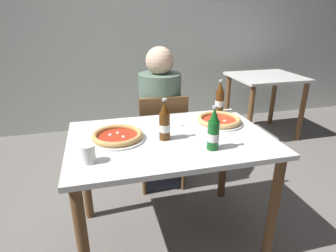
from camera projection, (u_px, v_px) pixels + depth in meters
name	position (u px, v px, depth m)	size (l,w,h in m)	color
ground_plane	(170.00, 234.00, 1.97)	(8.00, 8.00, 0.00)	slate
back_wall_tiled	(124.00, 26.00, 3.47)	(7.00, 0.10, 2.60)	silver
dining_table_main	(170.00, 154.00, 1.74)	(1.20, 0.80, 0.75)	silver
chair_behind_table	(161.00, 136.00, 2.36)	(0.41, 0.41, 0.85)	brown
diner_seated	(160.00, 123.00, 2.37)	(0.34, 0.34, 1.21)	#2D3342
dining_table_background	(265.00, 89.00, 3.41)	(0.80, 0.70, 0.75)	silver
pizza_margherita_near	(219.00, 120.00, 1.89)	(0.32, 0.32, 0.04)	white
pizza_marinara_far	(117.00, 136.00, 1.65)	(0.32, 0.32, 0.04)	white
beer_bottle_left	(165.00, 123.00, 1.63)	(0.07, 0.07, 0.25)	#512D0F
beer_bottle_center	(220.00, 99.00, 2.07)	(0.07, 0.07, 0.25)	#512D0F
beer_bottle_right	(213.00, 131.00, 1.50)	(0.07, 0.07, 0.25)	#14591E
napkin_with_cutlery	(171.00, 122.00, 1.92)	(0.21, 0.21, 0.01)	white
paper_cup	(88.00, 154.00, 1.39)	(0.07, 0.07, 0.10)	white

